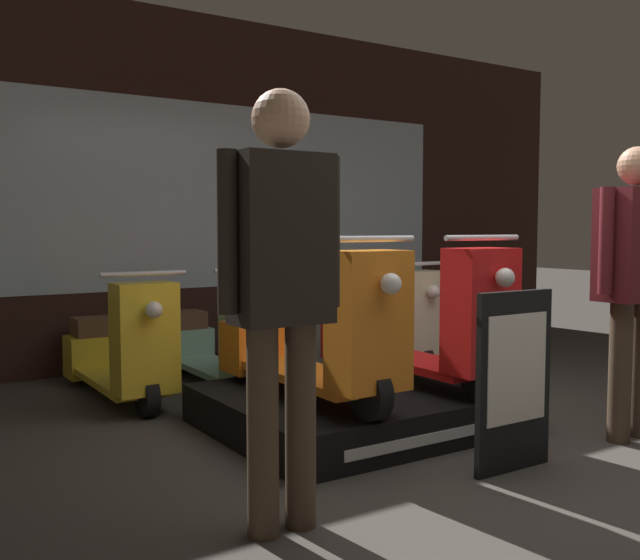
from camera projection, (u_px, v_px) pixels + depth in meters
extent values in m
plane|color=#423D38|center=(509.00, 455.00, 3.92)|extent=(30.00, 30.00, 0.00)
cube|color=#331E19|center=(229.00, 191.00, 6.75)|extent=(8.62, 0.08, 3.20)
cube|color=silver|center=(231.00, 196.00, 6.72)|extent=(4.74, 0.01, 1.70)
cube|color=black|center=(361.00, 407.00, 4.51)|extent=(1.81, 1.45, 0.24)
cube|color=silver|center=(439.00, 437.00, 3.90)|extent=(1.27, 0.01, 0.06)
cylinder|color=black|center=(371.00, 393.00, 3.73)|extent=(0.09, 0.29, 0.29)
cylinder|color=black|center=(256.00, 356.00, 4.81)|extent=(0.09, 0.29, 0.29)
cube|color=orange|center=(306.00, 374.00, 4.27)|extent=(0.38, 1.20, 0.05)
cube|color=orange|center=(369.00, 321.00, 3.72)|extent=(0.40, 0.26, 0.73)
cube|color=orange|center=(257.00, 346.00, 4.78)|extent=(0.42, 0.30, 0.33)
cube|color=brown|center=(258.00, 310.00, 4.76)|extent=(0.31, 0.27, 0.15)
cylinder|color=silver|center=(370.00, 239.00, 3.68)|extent=(0.57, 0.03, 0.03)
sphere|color=white|center=(391.00, 284.00, 3.55)|extent=(0.11, 0.11, 0.11)
cylinder|color=black|center=(482.00, 376.00, 4.17)|extent=(0.09, 0.29, 0.29)
cylinder|color=black|center=(354.00, 345.00, 5.25)|extent=(0.09, 0.29, 0.29)
cube|color=red|center=(411.00, 361.00, 4.71)|extent=(0.38, 1.20, 0.05)
cube|color=red|center=(480.00, 311.00, 4.16)|extent=(0.40, 0.26, 0.73)
cube|color=red|center=(356.00, 336.00, 5.23)|extent=(0.42, 0.30, 0.33)
cube|color=brown|center=(356.00, 303.00, 5.20)|extent=(0.31, 0.27, 0.15)
cylinder|color=silver|center=(483.00, 238.00, 4.12)|extent=(0.57, 0.03, 0.03)
sphere|color=white|center=(505.00, 278.00, 3.99)|extent=(0.11, 0.11, 0.11)
cylinder|color=black|center=(147.00, 396.00, 4.71)|extent=(0.09, 0.29, 0.29)
cylinder|color=black|center=(93.00, 364.00, 5.79)|extent=(0.09, 0.29, 0.29)
cube|color=yellow|center=(117.00, 380.00, 5.25)|extent=(0.38, 1.20, 0.05)
cube|color=yellow|center=(145.00, 338.00, 4.70)|extent=(0.40, 0.26, 0.73)
cube|color=yellow|center=(94.00, 356.00, 5.76)|extent=(0.42, 0.30, 0.33)
cube|color=brown|center=(93.00, 326.00, 5.74)|extent=(0.31, 0.27, 0.15)
cylinder|color=silver|center=(144.00, 274.00, 4.66)|extent=(0.57, 0.03, 0.03)
sphere|color=white|center=(154.00, 310.00, 4.53)|extent=(0.11, 0.11, 0.11)
cylinder|color=black|center=(253.00, 382.00, 5.13)|extent=(0.09, 0.29, 0.29)
cylinder|color=black|center=(185.00, 355.00, 6.21)|extent=(0.09, 0.29, 0.29)
cube|color=#8EC6AD|center=(216.00, 368.00, 5.67)|extent=(0.38, 1.20, 0.05)
cube|color=#8EC6AD|center=(251.00, 329.00, 5.12)|extent=(0.40, 0.26, 0.73)
cube|color=#8EC6AD|center=(185.00, 347.00, 6.19)|extent=(0.42, 0.30, 0.33)
cube|color=brown|center=(185.00, 320.00, 6.17)|extent=(0.31, 0.27, 0.15)
cylinder|color=silver|center=(251.00, 270.00, 5.09)|extent=(0.57, 0.03, 0.03)
sphere|color=white|center=(263.00, 303.00, 4.95)|extent=(0.11, 0.11, 0.11)
cylinder|color=black|center=(343.00, 370.00, 5.56)|extent=(0.09, 0.29, 0.29)
cylinder|color=black|center=(264.00, 347.00, 6.64)|extent=(0.09, 0.29, 0.29)
cube|color=#BCBCC1|center=(300.00, 359.00, 6.10)|extent=(0.38, 1.20, 0.05)
cube|color=#BCBCC1|center=(341.00, 321.00, 5.55)|extent=(0.40, 0.26, 0.73)
cube|color=#BCBCC1|center=(265.00, 339.00, 6.62)|extent=(0.42, 0.30, 0.33)
cube|color=brown|center=(265.00, 314.00, 6.59)|extent=(0.31, 0.27, 0.15)
cylinder|color=silver|center=(342.00, 267.00, 5.51)|extent=(0.57, 0.03, 0.03)
sphere|color=white|center=(355.00, 297.00, 5.38)|extent=(0.11, 0.11, 0.11)
cylinder|color=black|center=(420.00, 360.00, 5.99)|extent=(0.09, 0.29, 0.29)
cylinder|color=black|center=(334.00, 340.00, 7.07)|extent=(0.09, 0.29, 0.29)
cube|color=beige|center=(373.00, 350.00, 6.53)|extent=(0.38, 1.20, 0.05)
cube|color=beige|center=(418.00, 314.00, 5.98)|extent=(0.40, 0.26, 0.73)
cube|color=beige|center=(335.00, 332.00, 7.04)|extent=(0.42, 0.30, 0.33)
cube|color=brown|center=(336.00, 308.00, 7.02)|extent=(0.31, 0.27, 0.15)
cylinder|color=silver|center=(420.00, 264.00, 5.94)|extent=(0.57, 0.03, 0.03)
sphere|color=white|center=(434.00, 292.00, 5.81)|extent=(0.11, 0.11, 0.11)
cylinder|color=black|center=(486.00, 351.00, 6.41)|extent=(0.09, 0.29, 0.29)
cylinder|color=black|center=(396.00, 333.00, 7.49)|extent=(0.09, 0.29, 0.29)
cube|color=#386BBC|center=(438.00, 343.00, 6.95)|extent=(0.38, 1.20, 0.05)
cube|color=#386BBC|center=(485.00, 309.00, 6.40)|extent=(0.40, 0.26, 0.73)
cube|color=#386BBC|center=(397.00, 326.00, 7.47)|extent=(0.42, 0.30, 0.33)
cube|color=brown|center=(398.00, 304.00, 7.45)|extent=(0.31, 0.27, 0.15)
cylinder|color=silver|center=(487.00, 261.00, 6.37)|extent=(0.57, 0.03, 0.03)
sphere|color=white|center=(501.00, 287.00, 6.23)|extent=(0.11, 0.11, 0.11)
cylinder|color=#473828|center=(263.00, 432.00, 2.87)|extent=(0.13, 0.13, 0.87)
cylinder|color=#473828|center=(301.00, 425.00, 2.97)|extent=(0.13, 0.13, 0.87)
cube|color=black|center=(281.00, 239.00, 2.86)|extent=(0.40, 0.22, 0.68)
cylinder|color=black|center=(227.00, 232.00, 2.73)|extent=(0.08, 0.08, 0.63)
cylinder|color=black|center=(330.00, 232.00, 2.99)|extent=(0.08, 0.08, 0.63)
sphere|color=tan|center=(281.00, 119.00, 2.83)|extent=(0.23, 0.23, 0.23)
cylinder|color=#473828|center=(620.00, 372.00, 4.15)|extent=(0.13, 0.13, 0.83)
cube|color=#5B191E|center=(635.00, 245.00, 4.15)|extent=(0.46, 0.26, 0.65)
cylinder|color=#5B191E|center=(606.00, 241.00, 4.00)|extent=(0.08, 0.08, 0.60)
sphere|color=#A87A5B|center=(637.00, 166.00, 4.11)|extent=(0.22, 0.22, 0.22)
cube|color=black|center=(514.00, 381.00, 3.65)|extent=(0.51, 0.04, 0.93)
cube|color=white|center=(517.00, 369.00, 3.63)|extent=(0.42, 0.01, 0.56)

